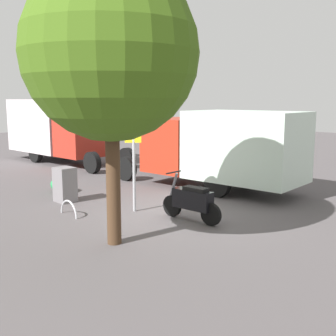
# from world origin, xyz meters

# --- Properties ---
(ground_plane) EXTENTS (60.00, 60.00, 0.00)m
(ground_plane) POSITION_xyz_m (0.00, 0.00, 0.00)
(ground_plane) COLOR #4D4849
(box_truck_near) EXTENTS (6.94, 2.67, 2.66)m
(box_truck_near) POSITION_xyz_m (1.13, -3.58, 1.52)
(box_truck_near) COLOR black
(box_truck_near) RESTS_ON ground
(box_truck_far) EXTENTS (7.39, 2.43, 3.01)m
(box_truck_far) POSITION_xyz_m (10.74, -3.18, 1.64)
(box_truck_far) COLOR black
(box_truck_far) RESTS_ON ground
(motorcycle) EXTENTS (1.81, 0.55, 1.20)m
(motorcycle) POSITION_xyz_m (-0.74, -0.13, 0.52)
(motorcycle) COLOR black
(motorcycle) RESTS_ON ground
(stop_sign) EXTENTS (0.71, 0.33, 3.13)m
(stop_sign) POSITION_xyz_m (1.00, 0.29, 2.09)
(stop_sign) COLOR #9E9EA3
(stop_sign) RESTS_ON ground
(street_tree) EXTENTS (3.55, 3.55, 5.73)m
(street_tree) POSITION_xyz_m (-0.66, 2.27, 3.94)
(street_tree) COLOR #47301E
(street_tree) RESTS_ON ground
(utility_cabinet) EXTENTS (0.57, 0.51, 1.04)m
(utility_cabinet) POSITION_xyz_m (3.31, 1.03, 0.52)
(utility_cabinet) COLOR slate
(utility_cabinet) RESTS_ON ground
(bike_rack_hoop) EXTENTS (0.85, 0.11, 0.85)m
(bike_rack_hoop) POSITION_xyz_m (1.89, 1.80, 0.00)
(bike_rack_hoop) COLOR #B7B7BC
(bike_rack_hoop) RESTS_ON ground
(shrub_near_sign) EXTENTS (0.75, 0.61, 0.51)m
(shrub_near_sign) POSITION_xyz_m (4.52, 0.45, 0.25)
(shrub_near_sign) COLOR #248946
(shrub_near_sign) RESTS_ON ground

